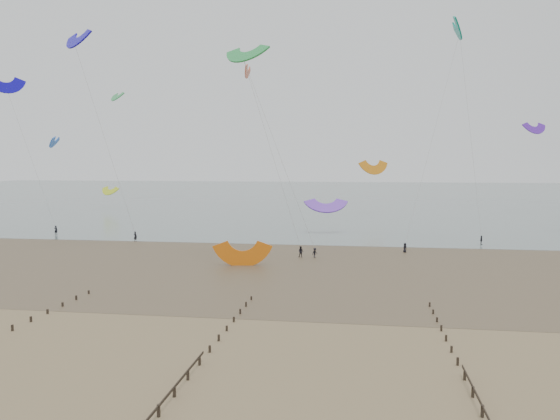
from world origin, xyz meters
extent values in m
plane|color=brown|center=(0.00, 0.00, 0.00)|extent=(500.00, 500.00, 0.00)
plane|color=#475654|center=(0.00, 200.00, 0.03)|extent=(500.00, 500.00, 0.00)
plane|color=#473A28|center=(0.00, 35.00, 0.01)|extent=(500.00, 500.00, 0.00)
ellipsoid|color=slate|center=(-18.00, 22.00, 0.01)|extent=(23.60, 14.36, 0.01)
ellipsoid|color=slate|center=(12.00, 38.00, 0.01)|extent=(33.64, 18.32, 0.01)
ellipsoid|color=slate|center=(-40.00, 40.00, 0.01)|extent=(26.95, 14.22, 0.01)
cube|color=black|center=(-14.00, -1.16, 0.25)|extent=(0.16, 0.16, 0.59)
cube|color=black|center=(-14.00, 1.47, 0.23)|extent=(0.16, 0.16, 0.57)
cube|color=black|center=(-14.00, 4.11, 0.22)|extent=(0.16, 0.16, 0.54)
cube|color=black|center=(-14.00, 6.74, 0.20)|extent=(0.16, 0.16, 0.51)
cube|color=black|center=(-14.00, 9.37, 0.19)|extent=(0.16, 0.16, 0.48)
cube|color=black|center=(-14.00, 12.00, 0.17)|extent=(0.16, 0.16, 0.45)
cube|color=black|center=(4.00, -14.32, 0.32)|extent=(0.16, 0.16, 0.74)
cube|color=black|center=(4.00, -11.68, 0.31)|extent=(0.16, 0.16, 0.71)
cube|color=black|center=(4.00, -9.05, 0.29)|extent=(0.16, 0.16, 0.68)
cube|color=black|center=(4.00, -6.42, 0.28)|extent=(0.16, 0.16, 0.65)
cube|color=black|center=(4.00, -3.79, 0.26)|extent=(0.16, 0.16, 0.62)
cube|color=black|center=(4.00, -1.16, 0.25)|extent=(0.16, 0.16, 0.59)
cube|color=black|center=(4.00, 1.47, 0.23)|extent=(0.16, 0.16, 0.57)
cube|color=black|center=(4.00, 4.11, 0.22)|extent=(0.16, 0.16, 0.54)
cube|color=black|center=(4.00, 6.74, 0.20)|extent=(0.16, 0.16, 0.51)
cube|color=black|center=(4.00, 9.37, 0.19)|extent=(0.16, 0.16, 0.48)
cube|color=black|center=(4.00, 12.00, 0.17)|extent=(0.16, 0.16, 0.45)
cube|color=black|center=(22.00, -11.68, 0.31)|extent=(0.16, 0.16, 0.71)
cube|color=black|center=(22.00, -9.05, 0.29)|extent=(0.16, 0.16, 0.68)
cube|color=black|center=(22.00, -6.42, 0.28)|extent=(0.16, 0.16, 0.65)
cube|color=black|center=(22.00, -3.79, 0.26)|extent=(0.16, 0.16, 0.62)
cube|color=black|center=(22.00, -1.16, 0.25)|extent=(0.16, 0.16, 0.59)
cube|color=black|center=(22.00, 1.47, 0.23)|extent=(0.16, 0.16, 0.57)
cube|color=black|center=(22.00, 4.11, 0.22)|extent=(0.16, 0.16, 0.54)
cube|color=black|center=(22.00, 6.74, 0.20)|extent=(0.16, 0.16, 0.51)
cube|color=black|center=(22.00, 9.37, 0.19)|extent=(0.16, 0.16, 0.48)
cube|color=black|center=(22.00, 12.00, 0.17)|extent=(0.16, 0.16, 0.45)
imported|color=black|center=(-25.01, 50.12, 0.91)|extent=(0.77, 0.61, 1.83)
imported|color=black|center=(8.44, 38.01, 0.75)|extent=(1.07, 1.08, 1.49)
imported|color=black|center=(6.35, 38.07, 0.84)|extent=(0.91, 0.75, 1.69)
imported|color=black|center=(35.87, 54.92, 0.81)|extent=(0.70, 1.03, 1.62)
imported|color=black|center=(22.16, 44.89, 0.76)|extent=(0.83, 0.88, 1.51)
imported|color=black|center=(-44.21, 56.49, 0.90)|extent=(0.68, 0.47, 1.81)
camera|label=1|loc=(15.06, -42.50, 14.29)|focal=35.00mm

